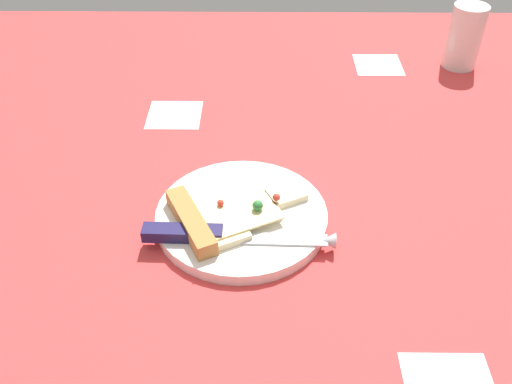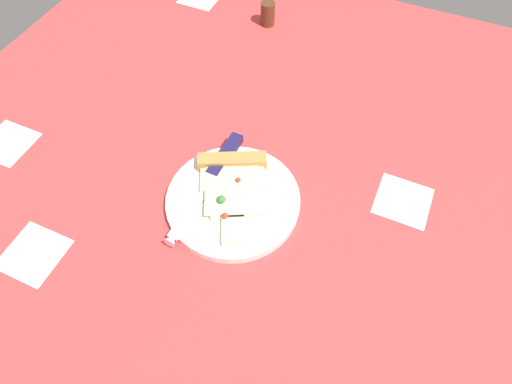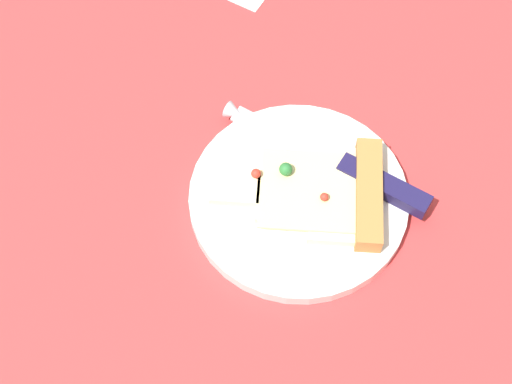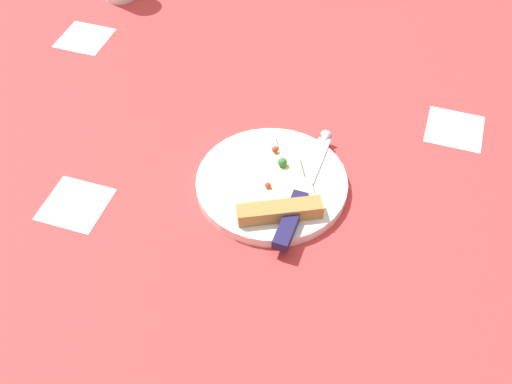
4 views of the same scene
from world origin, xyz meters
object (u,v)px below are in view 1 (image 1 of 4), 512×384
drinking_glass (465,37)px  pizza_slice (223,213)px  knife (219,235)px  plate (242,216)px

drinking_glass → pizza_slice: bearing=47.0°
knife → drinking_glass: bearing=140.8°
drinking_glass → knife: bearing=49.1°
plate → drinking_glass: 61.11cm
plate → pizza_slice: size_ratio=1.19×
plate → pizza_slice: bearing=26.6°
plate → pizza_slice: (2.31, 1.16, 1.59)cm
knife → drinking_glass: 66.47cm
knife → plate: bearing=154.5°
pizza_slice → knife: size_ratio=0.79×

